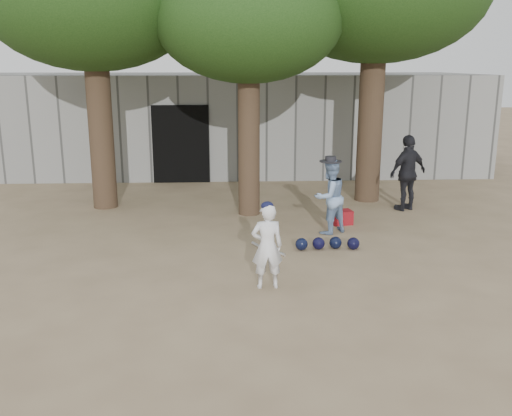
{
  "coord_description": "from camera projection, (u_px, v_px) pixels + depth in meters",
  "views": [
    {
      "loc": [
        0.14,
        -8.38,
        3.35
      ],
      "look_at": [
        0.6,
        1.0,
        0.95
      ],
      "focal_mm": 40.0,
      "sensor_mm": 36.0,
      "label": 1
    }
  ],
  "objects": [
    {
      "name": "back_building",
      "position": [
        224.0,
        121.0,
        18.56
      ],
      "size": [
        16.0,
        5.24,
        3.0
      ],
      "color": "gray",
      "rests_on": "ground"
    },
    {
      "name": "bat_pile",
      "position": [
        267.0,
        249.0,
        10.47
      ],
      "size": [
        0.59,
        0.77,
        0.06
      ],
      "color": "silver",
      "rests_on": "ground"
    },
    {
      "name": "red_bag",
      "position": [
        342.0,
        217.0,
        12.15
      ],
      "size": [
        0.47,
        0.4,
        0.3
      ],
      "primitive_type": "cube",
      "rotation": [
        0.0,
        0.0,
        0.2
      ],
      "color": "maroon",
      "rests_on": "ground"
    },
    {
      "name": "helmet_row",
      "position": [
        327.0,
        243.0,
        10.5
      ],
      "size": [
        1.19,
        0.3,
        0.23
      ],
      "color": "black",
      "rests_on": "ground"
    },
    {
      "name": "boy_player",
      "position": [
        267.0,
        246.0,
        8.59
      ],
      "size": [
        0.51,
        0.35,
        1.32
      ],
      "primitive_type": "imported",
      "rotation": [
        0.0,
        0.0,
        3.22
      ],
      "color": "white",
      "rests_on": "ground"
    },
    {
      "name": "tree_row",
      "position": [
        254.0,
        1.0,
        12.65
      ],
      "size": [
        11.4,
        5.8,
        6.69
      ],
      "color": "brown",
      "rests_on": "ground"
    },
    {
      "name": "spectator_blue",
      "position": [
        329.0,
        197.0,
        11.38
      ],
      "size": [
        0.92,
        0.87,
        1.5
      ],
      "primitive_type": "imported",
      "rotation": [
        0.0,
        0.0,
        3.71
      ],
      "color": "#7F9DC4",
      "rests_on": "ground"
    },
    {
      "name": "spectator_dark",
      "position": [
        408.0,
        173.0,
        13.14
      ],
      "size": [
        1.11,
        0.85,
        1.76
      ],
      "primitive_type": "imported",
      "rotation": [
        0.0,
        0.0,
        3.62
      ],
      "color": "black",
      "rests_on": "ground"
    },
    {
      "name": "ground",
      "position": [
        221.0,
        283.0,
        8.93
      ],
      "size": [
        70.0,
        70.0,
        0.0
      ],
      "primitive_type": "plane",
      "color": "#937C5E",
      "rests_on": "ground"
    }
  ]
}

